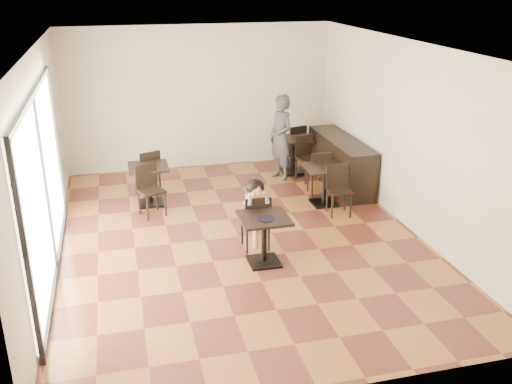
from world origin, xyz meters
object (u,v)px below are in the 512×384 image
object	(u,v)px
adult_patron	(281,138)
chair_back_a	(293,145)
chair_left_a	(147,172)
child_chair	(255,221)
cafe_table_left	(150,185)
chair_back_b	(308,159)
chair_mid_b	(339,191)
child_table	(264,240)
chair_mid_a	(319,172)
cafe_table_mid	(324,185)
child	(255,214)
cafe_table_back	(293,155)
chair_left_b	(151,191)

from	to	relation	value
adult_patron	chair_back_a	world-z (taller)	adult_patron
adult_patron	chair_left_a	distance (m)	2.93
child_chair	cafe_table_left	distance (m)	2.78
adult_patron	chair_back_b	distance (m)	0.75
cafe_table_left	chair_left_a	xyz separation A→B (m)	(0.00, 0.55, 0.08)
cafe_table_left	chair_mid_b	world-z (taller)	chair_mid_b
child_table	chair_back_b	bearing A→B (deg)	60.96
chair_mid_a	chair_mid_b	world-z (taller)	same
child_chair	cafe_table_mid	world-z (taller)	child_chair
child	cafe_table_back	world-z (taller)	child
chair_mid_a	chair_left_a	distance (m)	3.47
chair_left_a	adult_patron	bearing A→B (deg)	164.66
cafe_table_back	chair_mid_a	world-z (taller)	chair_mid_a
child_table	child_chair	size ratio (longest dim) A/B	0.83
chair_back_b	child_table	bearing A→B (deg)	-134.56
chair_mid_b	chair_back_b	xyz separation A→B (m)	(0.06, 1.93, 0.02)
chair_mid_b	chair_left_a	size ratio (longest dim) A/B	0.98
chair_left_b	chair_back_b	size ratio (longest dim) A/B	0.98
adult_patron	cafe_table_back	world-z (taller)	adult_patron
cafe_table_left	chair_mid_a	bearing A→B (deg)	-4.53
chair_left_b	chair_back_b	xyz separation A→B (m)	(3.43, 1.12, 0.01)
chair_left_b	cafe_table_back	bearing A→B (deg)	6.38
cafe_table_mid	child	bearing A→B (deg)	-139.52
chair_mid_a	chair_back_b	bearing A→B (deg)	-89.07
cafe_table_back	chair_back_b	world-z (taller)	chair_back_b
child_chair	cafe_table_left	world-z (taller)	child_chair
child	chair_mid_a	distance (m)	2.76
cafe_table_back	chair_mid_a	size ratio (longest dim) A/B	0.87
cafe_table_left	chair_mid_a	xyz separation A→B (m)	(3.37, -0.27, 0.07)
chair_left_a	child	bearing A→B (deg)	97.42
chair_mid_a	chair_left_a	bearing A→B (deg)	-8.28
child	cafe_table_left	xyz separation A→B (m)	(-1.53, 2.32, -0.20)
child_table	chair_mid_b	size ratio (longest dim) A/B	0.85
chair_back_b	chair_mid_a	bearing A→B (deg)	-109.94
adult_patron	chair_mid_a	bearing A→B (deg)	8.84
cafe_table_left	chair_back_b	bearing A→B (deg)	9.35
child_table	cafe_table_mid	xyz separation A→B (m)	(1.76, 2.05, -0.01)
cafe_table_left	cafe_table_back	size ratio (longest dim) A/B	0.98
cafe_table_mid	child_chair	bearing A→B (deg)	-139.52
child_table	chair_mid_a	bearing A→B (deg)	54.70
chair_mid_a	chair_left_b	xyz separation A→B (m)	(-3.37, -0.28, 0.01)
child_table	chair_back_a	bearing A→B (deg)	67.10
chair_left_b	chair_back_a	size ratio (longest dim) A/B	0.98
chair_mid_b	chair_back_a	world-z (taller)	chair_back_a
child_table	cafe_table_left	distance (m)	3.25
chair_left_a	chair_back_a	xyz separation A→B (m)	(3.43, 1.10, 0.01)
child	chair_mid_b	world-z (taller)	child
child_chair	chair_left_b	bearing A→B (deg)	-49.19
adult_patron	chair_mid_b	bearing A→B (deg)	-2.86
child_table	child_chair	distance (m)	0.56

